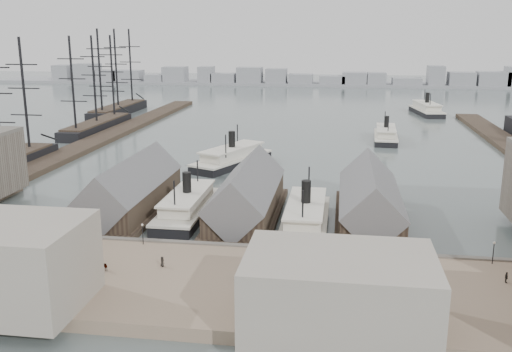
% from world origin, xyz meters
% --- Properties ---
extents(ground, '(900.00, 900.00, 0.00)m').
position_xyz_m(ground, '(0.00, 0.00, 0.00)').
color(ground, '#4D5958').
rests_on(ground, ground).
extents(quay, '(180.00, 30.00, 2.00)m').
position_xyz_m(quay, '(0.00, -20.00, 1.00)').
color(quay, '#7E6955').
rests_on(quay, ground).
extents(seawall, '(180.00, 1.20, 2.30)m').
position_xyz_m(seawall, '(0.00, -5.20, 1.15)').
color(seawall, '#59544C').
rests_on(seawall, ground).
extents(west_wharf, '(10.00, 220.00, 1.60)m').
position_xyz_m(west_wharf, '(-68.00, 100.00, 0.80)').
color(west_wharf, '#2D231C').
rests_on(west_wharf, ground).
extents(ferry_shed_west, '(14.00, 42.00, 12.60)m').
position_xyz_m(ferry_shed_west, '(-26.00, 16.88, 4.64)').
color(ferry_shed_west, '#2D231C').
rests_on(ferry_shed_west, ground).
extents(ferry_shed_center, '(14.00, 42.00, 12.60)m').
position_xyz_m(ferry_shed_center, '(0.00, 16.88, 4.64)').
color(ferry_shed_center, '#2D231C').
rests_on(ferry_shed_center, ground).
extents(ferry_shed_east, '(14.00, 42.00, 12.60)m').
position_xyz_m(ferry_shed_east, '(26.00, 16.88, 4.64)').
color(ferry_shed_east, '#2D231C').
rests_on(ferry_shed_east, ground).
extents(street_bldg_center, '(24.00, 16.00, 10.00)m').
position_xyz_m(street_bldg_center, '(20.00, -32.00, 7.00)').
color(street_bldg_center, gray).
rests_on(street_bldg_center, quay).
extents(lamp_post_near_w, '(0.44, 0.44, 3.92)m').
position_xyz_m(lamp_post_near_w, '(-15.00, -7.00, 4.71)').
color(lamp_post_near_w, black).
rests_on(lamp_post_near_w, quay).
extents(lamp_post_near_e, '(0.44, 0.44, 3.92)m').
position_xyz_m(lamp_post_near_e, '(15.00, -7.00, 4.71)').
color(lamp_post_near_e, black).
rests_on(lamp_post_near_e, quay).
extents(lamp_post_far_e, '(0.44, 0.44, 3.92)m').
position_xyz_m(lamp_post_far_e, '(45.00, -7.00, 4.71)').
color(lamp_post_far_e, black).
rests_on(lamp_post_far_e, quay).
extents(far_shore, '(500.00, 40.00, 15.72)m').
position_xyz_m(far_shore, '(-2.07, 334.14, 3.91)').
color(far_shore, gray).
rests_on(far_shore, ground).
extents(ferry_docked_west, '(8.77, 29.24, 10.44)m').
position_xyz_m(ferry_docked_west, '(-13.00, 15.91, 2.45)').
color(ferry_docked_west, black).
rests_on(ferry_docked_west, ground).
extents(ferry_docked_east, '(9.02, 30.08, 10.74)m').
position_xyz_m(ferry_docked_east, '(13.00, 11.65, 2.52)').
color(ferry_docked_east, black).
rests_on(ferry_docked_east, ground).
extents(ferry_open_near, '(21.15, 32.22, 11.11)m').
position_xyz_m(ferry_open_near, '(-12.54, 64.93, 2.60)').
color(ferry_open_near, black).
rests_on(ferry_open_near, ground).
extents(ferry_open_mid, '(9.50, 27.72, 9.77)m').
position_xyz_m(ferry_open_mid, '(36.03, 113.01, 2.29)').
color(ferry_open_mid, black).
rests_on(ferry_open_mid, ground).
extents(ferry_open_far, '(14.16, 32.49, 11.22)m').
position_xyz_m(ferry_open_far, '(60.52, 186.98, 2.63)').
color(ferry_open_far, black).
rests_on(ferry_open_far, ground).
extents(sailing_ship_mid, '(9.21, 53.19, 37.85)m').
position_xyz_m(sailing_ship_mid, '(-78.36, 117.35, 2.71)').
color(sailing_ship_mid, black).
rests_on(sailing_ship_mid, ground).
extents(sailing_ship_far, '(9.88, 54.90, 40.63)m').
position_xyz_m(sailing_ship_far, '(-88.26, 165.10, 2.93)').
color(sailing_ship_far, black).
rests_on(sailing_ship_far, ground).
extents(horse_cart_left, '(4.71, 2.01, 1.46)m').
position_xyz_m(horse_cart_left, '(-38.56, -12.31, 2.77)').
color(horse_cart_left, black).
rests_on(horse_cart_left, quay).
extents(horse_cart_center, '(4.69, 3.47, 1.50)m').
position_xyz_m(horse_cart_center, '(-18.05, -19.62, 2.78)').
color(horse_cart_center, black).
rests_on(horse_cart_center, quay).
extents(horse_cart_right, '(4.86, 2.94, 1.65)m').
position_xyz_m(horse_cart_right, '(10.43, -23.38, 2.83)').
color(horse_cart_right, black).
rests_on(horse_cart_right, quay).
extents(pedestrian_0, '(0.74, 0.77, 1.71)m').
position_xyz_m(pedestrian_0, '(-40.90, -8.47, 2.86)').
color(pedestrian_0, black).
rests_on(pedestrian_0, quay).
extents(pedestrian_2, '(0.93, 1.27, 1.76)m').
position_xyz_m(pedestrian_2, '(-23.89, -9.66, 2.88)').
color(pedestrian_2, black).
rests_on(pedestrian_2, quay).
extents(pedestrian_3, '(0.96, 0.96, 1.63)m').
position_xyz_m(pedestrian_3, '(-21.36, -20.77, 2.82)').
color(pedestrian_3, black).
rests_on(pedestrian_3, quay).
extents(pedestrian_4, '(1.00, 0.96, 1.72)m').
position_xyz_m(pedestrian_4, '(-8.52, -16.16, 2.86)').
color(pedestrian_4, black).
rests_on(pedestrian_4, quay).
extents(pedestrian_5, '(0.69, 0.53, 1.81)m').
position_xyz_m(pedestrian_5, '(5.00, -18.72, 2.90)').
color(pedestrian_5, black).
rests_on(pedestrian_5, quay).
extents(pedestrian_6, '(0.76, 0.92, 1.73)m').
position_xyz_m(pedestrian_6, '(26.94, -11.80, 2.86)').
color(pedestrian_6, black).
rests_on(pedestrian_6, quay).
extents(pedestrian_7, '(0.81, 1.16, 1.63)m').
position_xyz_m(pedestrian_7, '(31.08, -21.57, 2.82)').
color(pedestrian_7, black).
rests_on(pedestrian_7, quay).
extents(pedestrian_8, '(0.51, 1.06, 1.76)m').
position_xyz_m(pedestrian_8, '(45.25, -14.36, 2.88)').
color(pedestrian_8, black).
rests_on(pedestrian_8, quay).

